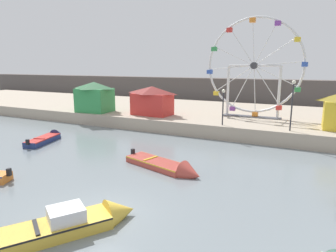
{
  "coord_description": "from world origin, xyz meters",
  "views": [
    {
      "loc": [
        8.14,
        -9.73,
        6.71
      ],
      "look_at": [
        -1.32,
        9.22,
        2.34
      ],
      "focal_mm": 31.38,
      "sensor_mm": 36.0,
      "label": 1
    }
  ],
  "objects_px": {
    "motorboat_faded_red": "(170,167)",
    "motorboat_navy_blue": "(48,138)",
    "motorboat_mustard_yellow": "(78,222)",
    "carnival_booth_red_striped": "(152,100)",
    "carnival_booth_green_kiosk": "(95,96)",
    "promenade_lamp_near": "(223,101)",
    "ferris_wheel_white_frame": "(254,68)",
    "promenade_lamp_far": "(293,98)"
  },
  "relations": [
    {
      "from": "motorboat_faded_red",
      "to": "carnival_booth_green_kiosk",
      "type": "distance_m",
      "value": 19.15
    },
    {
      "from": "motorboat_faded_red",
      "to": "ferris_wheel_white_frame",
      "type": "xyz_separation_m",
      "value": [
        2.07,
        15.53,
        6.26
      ]
    },
    {
      "from": "motorboat_faded_red",
      "to": "promenade_lamp_far",
      "type": "height_order",
      "value": "promenade_lamp_far"
    },
    {
      "from": "carnival_booth_green_kiosk",
      "to": "motorboat_navy_blue",
      "type": "bearing_deg",
      "value": -81.18
    },
    {
      "from": "ferris_wheel_white_frame",
      "to": "promenade_lamp_near",
      "type": "height_order",
      "value": "ferris_wheel_white_frame"
    },
    {
      "from": "motorboat_faded_red",
      "to": "promenade_lamp_near",
      "type": "xyz_separation_m",
      "value": [
        0.54,
        9.88,
        3.28
      ]
    },
    {
      "from": "motorboat_navy_blue",
      "to": "promenade_lamp_near",
      "type": "bearing_deg",
      "value": -76.12
    },
    {
      "from": "promenade_lamp_far",
      "to": "carnival_booth_green_kiosk",
      "type": "bearing_deg",
      "value": 177.5
    },
    {
      "from": "carnival_booth_red_striped",
      "to": "motorboat_faded_red",
      "type": "bearing_deg",
      "value": -52.2
    },
    {
      "from": "motorboat_mustard_yellow",
      "to": "motorboat_faded_red",
      "type": "relative_size",
      "value": 0.93
    },
    {
      "from": "motorboat_faded_red",
      "to": "ferris_wheel_white_frame",
      "type": "height_order",
      "value": "ferris_wheel_white_frame"
    },
    {
      "from": "carnival_booth_red_striped",
      "to": "promenade_lamp_near",
      "type": "height_order",
      "value": "promenade_lamp_near"
    },
    {
      "from": "ferris_wheel_white_frame",
      "to": "promenade_lamp_far",
      "type": "distance_m",
      "value": 7.38
    },
    {
      "from": "motorboat_mustard_yellow",
      "to": "promenade_lamp_near",
      "type": "bearing_deg",
      "value": 30.13
    },
    {
      "from": "motorboat_navy_blue",
      "to": "carnival_booth_green_kiosk",
      "type": "distance_m",
      "value": 9.66
    },
    {
      "from": "promenade_lamp_near",
      "to": "promenade_lamp_far",
      "type": "relative_size",
      "value": 0.78
    },
    {
      "from": "motorboat_navy_blue",
      "to": "promenade_lamp_near",
      "type": "relative_size",
      "value": 1.53
    },
    {
      "from": "carnival_booth_green_kiosk",
      "to": "promenade_lamp_far",
      "type": "relative_size",
      "value": 1.03
    },
    {
      "from": "motorboat_navy_blue",
      "to": "ferris_wheel_white_frame",
      "type": "height_order",
      "value": "ferris_wheel_white_frame"
    },
    {
      "from": "motorboat_mustard_yellow",
      "to": "carnival_booth_red_striped",
      "type": "bearing_deg",
      "value": 54.33
    },
    {
      "from": "motorboat_navy_blue",
      "to": "promenade_lamp_far",
      "type": "xyz_separation_m",
      "value": [
        19.71,
        8.04,
        3.77
      ]
    },
    {
      "from": "motorboat_navy_blue",
      "to": "carnival_booth_red_striped",
      "type": "relative_size",
      "value": 1.05
    },
    {
      "from": "carnival_booth_red_striped",
      "to": "promenade_lamp_far",
      "type": "xyz_separation_m",
      "value": [
        14.5,
        -1.97,
        1.09
      ]
    },
    {
      "from": "promenade_lamp_near",
      "to": "promenade_lamp_far",
      "type": "xyz_separation_m",
      "value": [
        5.82,
        0.17,
        0.53
      ]
    },
    {
      "from": "carnival_booth_red_striped",
      "to": "carnival_booth_green_kiosk",
      "type": "bearing_deg",
      "value": -168.3
    },
    {
      "from": "motorboat_mustard_yellow",
      "to": "carnival_booth_green_kiosk",
      "type": "bearing_deg",
      "value": 71.5
    },
    {
      "from": "motorboat_mustard_yellow",
      "to": "promenade_lamp_near",
      "type": "distance_m",
      "value": 18.13
    },
    {
      "from": "motorboat_faded_red",
      "to": "motorboat_navy_blue",
      "type": "bearing_deg",
      "value": -172.7
    },
    {
      "from": "motorboat_faded_red",
      "to": "motorboat_mustard_yellow",
      "type": "bearing_deg",
      "value": -76.93
    },
    {
      "from": "motorboat_mustard_yellow",
      "to": "promenade_lamp_near",
      "type": "relative_size",
      "value": 1.71
    },
    {
      "from": "motorboat_faded_red",
      "to": "promenade_lamp_near",
      "type": "relative_size",
      "value": 1.85
    },
    {
      "from": "motorboat_faded_red",
      "to": "carnival_booth_red_striped",
      "type": "xyz_separation_m",
      "value": [
        -8.14,
        12.02,
        2.72
      ]
    },
    {
      "from": "motorboat_navy_blue",
      "to": "promenade_lamp_far",
      "type": "bearing_deg",
      "value": -83.48
    },
    {
      "from": "motorboat_mustard_yellow",
      "to": "carnival_booth_green_kiosk",
      "type": "height_order",
      "value": "carnival_booth_green_kiosk"
    },
    {
      "from": "carnival_booth_green_kiosk",
      "to": "carnival_booth_red_striped",
      "type": "distance_m",
      "value": 7.34
    },
    {
      "from": "motorboat_faded_red",
      "to": "promenade_lamp_near",
      "type": "distance_m",
      "value": 10.42
    },
    {
      "from": "motorboat_navy_blue",
      "to": "ferris_wheel_white_frame",
      "type": "bearing_deg",
      "value": -64.42
    },
    {
      "from": "ferris_wheel_white_frame",
      "to": "promenade_lamp_near",
      "type": "distance_m",
      "value": 6.57
    },
    {
      "from": "motorboat_mustard_yellow",
      "to": "motorboat_faded_red",
      "type": "bearing_deg",
      "value": 30.34
    },
    {
      "from": "motorboat_faded_red",
      "to": "promenade_lamp_far",
      "type": "bearing_deg",
      "value": 73.5
    },
    {
      "from": "carnival_booth_green_kiosk",
      "to": "promenade_lamp_near",
      "type": "height_order",
      "value": "carnival_booth_green_kiosk"
    },
    {
      "from": "motorboat_navy_blue",
      "to": "carnival_booth_green_kiosk",
      "type": "height_order",
      "value": "carnival_booth_green_kiosk"
    }
  ]
}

